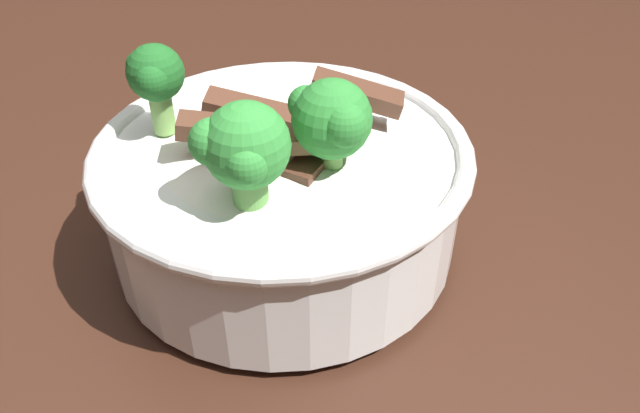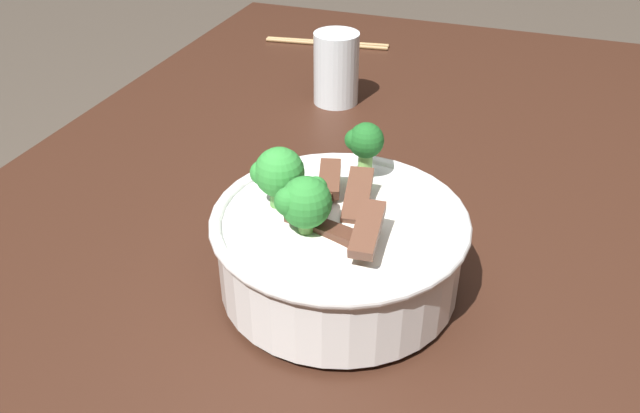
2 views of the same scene
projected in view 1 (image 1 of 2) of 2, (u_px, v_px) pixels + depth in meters
name	position (u px, v px, depth m)	size (l,w,h in m)	color
dining_table	(189.00, 252.00, 0.55)	(1.49, 1.10, 0.75)	#381E14
rice_bowl	(283.00, 181.00, 0.40)	(0.24, 0.24, 0.14)	white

